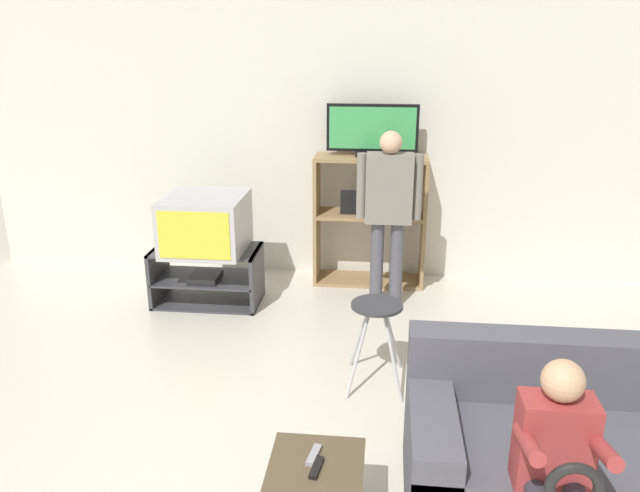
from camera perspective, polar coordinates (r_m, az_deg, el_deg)
wall_back at (r=5.85m, az=-0.33°, el=9.78°), size 6.40×0.06×2.60m
tv_stand at (r=5.47m, az=-10.26°, el=-2.73°), size 0.90×0.49×0.49m
television_main at (r=5.29m, az=-10.43°, el=2.05°), size 0.66×0.67×0.47m
media_shelf at (r=5.72m, az=4.54°, el=2.42°), size 1.01×0.37×1.20m
television_flat at (r=5.57m, az=4.81°, el=10.39°), size 0.80×0.20×0.45m
folding_stool at (r=4.09m, az=5.19°, el=-6.68°), size 0.38×0.45×0.58m
snack_table at (r=3.02m, az=-0.36°, el=-20.04°), size 0.43×0.43×0.39m
remote_control_black at (r=2.95m, az=-0.33°, el=-19.61°), size 0.06×0.15×0.02m
remote_control_white at (r=3.02m, az=-0.57°, el=-18.56°), size 0.06×0.15×0.02m
couch at (r=3.41m, az=22.78°, el=-17.61°), size 1.67×0.85×0.81m
person_standing_adult at (r=5.14m, az=6.30°, el=3.84°), size 0.53×0.20×1.50m
person_seated_child at (r=2.77m, az=20.91°, el=-18.20°), size 0.33×0.43×1.04m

